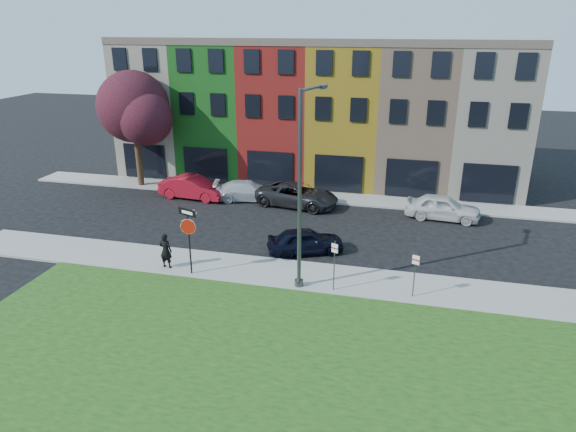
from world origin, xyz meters
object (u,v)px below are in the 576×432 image
(street_lamp, at_px, (302,192))
(stop_sign, at_px, (188,228))
(man, at_px, (166,251))
(sedan_near, at_px, (306,241))

(street_lamp, bearing_deg, stop_sign, -163.21)
(man, distance_m, sedan_near, 7.20)
(man, bearing_deg, sedan_near, -147.58)
(stop_sign, height_order, man, stop_sign)
(sedan_near, relative_size, street_lamp, 0.49)
(sedan_near, bearing_deg, street_lamp, 164.25)
(man, relative_size, sedan_near, 0.41)
(stop_sign, distance_m, man, 2.08)
(man, relative_size, street_lamp, 0.20)
(street_lamp, bearing_deg, man, -166.52)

